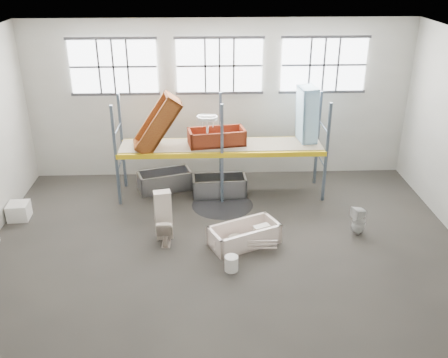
{
  "coord_description": "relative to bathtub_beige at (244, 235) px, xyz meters",
  "views": [
    {
      "loc": [
        -0.47,
        -10.17,
        6.85
      ],
      "look_at": [
        0.0,
        1.5,
        1.4
      ],
      "focal_mm": 39.82,
      "sensor_mm": 36.0,
      "label": 1
    }
  ],
  "objects": [
    {
      "name": "sink_in_tub",
      "position": [
        -0.21,
        -0.05,
        -0.1
      ],
      "size": [
        0.51,
        0.51,
        0.14
      ],
      "primitive_type": "imported",
      "rotation": [
        0.0,
        0.0,
        -0.33
      ],
      "color": "beige",
      "rests_on": "bathtub_beige"
    },
    {
      "name": "window_left",
      "position": [
        -3.68,
        4.35,
        3.34
      ],
      "size": [
        2.6,
        0.04,
        1.6
      ],
      "primitive_type": "cube",
      "color": "white",
      "rests_on": "wall_back"
    },
    {
      "name": "rack_upright_ma",
      "position": [
        -0.48,
        2.31,
        1.24
      ],
      "size": [
        0.08,
        0.08,
        3.0
      ],
      "primitive_type": "cube",
      "color": "slate",
      "rests_on": "floor"
    },
    {
      "name": "rack_upright_lb",
      "position": [
        -3.48,
        3.51,
        1.24
      ],
      "size": [
        0.08,
        0.08,
        3.0
      ],
      "primitive_type": "cube",
      "color": "slate",
      "rests_on": "floor"
    },
    {
      "name": "ceiling",
      "position": [
        -0.48,
        -0.59,
        4.79
      ],
      "size": [
        12.0,
        10.0,
        0.1
      ],
      "primitive_type": "cube",
      "color": "silver",
      "rests_on": "ground"
    },
    {
      "name": "toilet_beige",
      "position": [
        -1.99,
        0.13,
        0.1
      ],
      "size": [
        0.41,
        0.7,
        0.71
      ],
      "primitive_type": "imported",
      "rotation": [
        0.0,
        0.0,
        3.12
      ],
      "color": "beige",
      "rests_on": "floor"
    },
    {
      "name": "sink_on_shelf",
      "position": [
        -0.89,
        2.61,
        1.84
      ],
      "size": [
        0.61,
        0.49,
        0.52
      ],
      "primitive_type": "imported",
      "rotation": [
        0.0,
        0.0,
        -0.07
      ],
      "color": "white",
      "rests_on": "rust_tub_flat"
    },
    {
      "name": "rack_upright_mb",
      "position": [
        -0.48,
        3.51,
        1.24
      ],
      "size": [
        0.08,
        0.08,
        3.0
      ],
      "primitive_type": "cube",
      "color": "slate",
      "rests_on": "floor"
    },
    {
      "name": "rust_tub_tilted",
      "position": [
        -2.3,
        2.8,
        2.04
      ],
      "size": [
        1.55,
        1.06,
        1.75
      ],
      "primitive_type": null,
      "rotation": [
        0.0,
        -0.96,
        0.17
      ],
      "color": "#90571B",
      "rests_on": "shelf_deck"
    },
    {
      "name": "rack_upright_rb",
      "position": [
        2.52,
        3.51,
        1.24
      ],
      "size": [
        0.08,
        0.08,
        3.0
      ],
      "primitive_type": "cube",
      "color": "slate",
      "rests_on": "floor"
    },
    {
      "name": "carton_far",
      "position": [
        -6.15,
        1.54,
        -0.02
      ],
      "size": [
        0.59,
        0.59,
        0.46
      ],
      "primitive_type": "cube",
      "rotation": [
        0.0,
        0.0,
        0.06
      ],
      "color": "white",
      "rests_on": "floor"
    },
    {
      "name": "bathtub_beige",
      "position": [
        0.0,
        0.0,
        0.0
      ],
      "size": [
        1.92,
        1.47,
        0.51
      ],
      "primitive_type": null,
      "rotation": [
        0.0,
        0.0,
        0.43
      ],
      "color": "#F2DBCF",
      "rests_on": "floor"
    },
    {
      "name": "toilet_white",
      "position": [
        3.02,
        0.35,
        0.13
      ],
      "size": [
        0.45,
        0.44,
        0.78
      ],
      "primitive_type": "imported",
      "rotation": [
        0.0,
        0.0,
        -1.28
      ],
      "color": "silver",
      "rests_on": "floor"
    },
    {
      "name": "window_right",
      "position": [
        2.72,
        4.35,
        3.34
      ],
      "size": [
        2.6,
        0.04,
        1.6
      ],
      "primitive_type": "cube",
      "color": "white",
      "rests_on": "wall_back"
    },
    {
      "name": "rack_upright_la",
      "position": [
        -3.48,
        2.31,
        1.24
      ],
      "size": [
        0.08,
        0.08,
        3.0
      ],
      "primitive_type": "cube",
      "color": "slate",
      "rests_on": "floor"
    },
    {
      "name": "steel_tub_left",
      "position": [
        -2.22,
        3.25,
        0.04
      ],
      "size": [
        1.75,
        1.19,
        0.59
      ],
      "primitive_type": null,
      "rotation": [
        0.0,
        0.0,
        0.3
      ],
      "color": "#B4B5BC",
      "rests_on": "floor"
    },
    {
      "name": "steel_tub_right",
      "position": [
        -0.54,
        2.8,
        0.04
      ],
      "size": [
        1.64,
        0.83,
        0.59
      ],
      "primitive_type": null,
      "rotation": [
        0.0,
        0.0,
        0.05
      ],
      "color": "#A4A7AB",
      "rests_on": "floor"
    },
    {
      "name": "blue_tub_upright",
      "position": [
        2.06,
        3.16,
        2.14
      ],
      "size": [
        0.61,
        0.83,
        1.67
      ],
      "primitive_type": null,
      "rotation": [
        0.0,
        1.54,
        0.11
      ],
      "color": "#A3D7F5",
      "rests_on": "shelf_deck"
    },
    {
      "name": "shelf_deck",
      "position": [
        -0.48,
        2.91,
        1.32
      ],
      "size": [
        5.9,
        1.1,
        0.03
      ],
      "primitive_type": "cube",
      "color": "gray",
      "rests_on": "floor"
    },
    {
      "name": "cistern_tall",
      "position": [
        -2.05,
        0.39,
        0.4
      ],
      "size": [
        0.47,
        0.35,
        1.32
      ],
      "primitive_type": "cube",
      "rotation": [
        0.0,
        0.0,
        0.2
      ],
      "color": "beige",
      "rests_on": "floor"
    },
    {
      "name": "wall_back",
      "position": [
        -0.48,
        4.46,
        2.24
      ],
      "size": [
        12.0,
        0.1,
        5.0
      ],
      "primitive_type": "cube",
      "color": "#B6B5A9",
      "rests_on": "ground"
    },
    {
      "name": "bucket",
      "position": [
        -0.39,
        -1.15,
        -0.07
      ],
      "size": [
        0.4,
        0.4,
        0.37
      ],
      "primitive_type": "cylinder",
      "rotation": [
        0.0,
        0.0,
        -0.31
      ],
      "color": "silver",
      "rests_on": "floor"
    },
    {
      "name": "rust_tub_flat",
      "position": [
        -0.61,
        2.94,
        1.56
      ],
      "size": [
        1.74,
        1.02,
        0.46
      ],
      "primitive_type": null,
      "rotation": [
        0.0,
        0.0,
        0.16
      ],
      "color": "maroon",
      "rests_on": "shelf_deck"
    },
    {
      "name": "wet_patch",
      "position": [
        -0.48,
        2.11,
        -0.25
      ],
      "size": [
        1.8,
        1.8,
        0.0
      ],
      "primitive_type": "cylinder",
      "color": "black",
      "rests_on": "floor"
    },
    {
      "name": "rack_beam_back",
      "position": [
        -0.48,
        3.51,
        1.24
      ],
      "size": [
        6.0,
        0.1,
        0.14
      ],
      "primitive_type": "cube",
      "color": "yellow",
      "rests_on": "floor"
    },
    {
      "name": "rack_beam_front",
      "position": [
        -0.48,
        2.31,
        1.24
      ],
      "size": [
        6.0,
        0.1,
        0.14
      ],
      "primitive_type": "cube",
      "color": "yellow",
      "rests_on": "floor"
    },
    {
      "name": "floor",
      "position": [
        -0.48,
        -0.59,
        -0.31
      ],
      "size": [
        12.0,
        10.0,
        0.1
      ],
      "primitive_type": "cube",
      "color": "#433F38",
      "rests_on": "ground"
    },
    {
      "name": "wall_front",
      "position": [
        -0.48,
        -5.64,
        2.24
      ],
      "size": [
        12.0,
        0.1,
        5.0
      ],
      "primitive_type": "cube",
      "color": "#B8B7AB",
      "rests_on": "ground"
    },
    {
      "name": "rack_upright_ra",
      "position": [
        2.52,
        2.31,
        1.24
      ],
      "size": [
        0.08,
        0.08,
        3.0
      ],
      "primitive_type": "cube",
      "color": "slate",
      "rests_on": "floor"
    },
    {
      "name": "window_mid",
      "position": [
        -0.48,
        4.35,
        3.34
      ],
      "size": [
        2.6,
        0.04,
        1.6
      ],
      "primitive_type": "cube",
      "color": "white",
      "rests_on": "wall_back"
    },
    {
      "name": "cistern_spare",
      "position": [
        0.44,
        0.06,
        0.02
      ],
      "size": [
        0.46,
        0.35,
        0.4
      ],
      "primitive_type": "cube",
      "rotation": [
        0.0,
        0.0,
        0.42
      ],
      "color": "beige",
      "rests_on": "bathtub_beige"
    }
  ]
}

